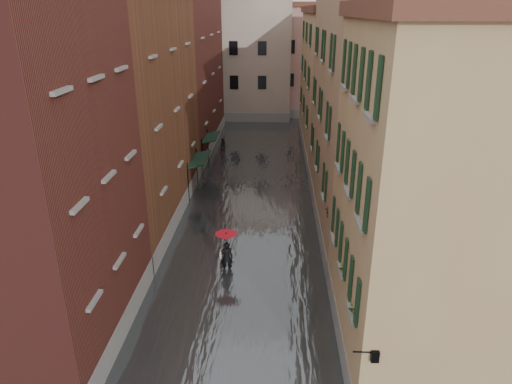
# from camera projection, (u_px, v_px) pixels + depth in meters

# --- Properties ---
(ground) EXTENTS (120.00, 120.00, 0.00)m
(ground) POSITION_uv_depth(u_px,v_px,m) (236.00, 308.00, 19.22)
(ground) COLOR #555558
(ground) RESTS_ON ground
(floodwater) EXTENTS (10.00, 60.00, 0.20)m
(floodwater) POSITION_uv_depth(u_px,v_px,m) (252.00, 192.00, 31.24)
(floodwater) COLOR #45494C
(floodwater) RESTS_ON ground
(building_left_near) EXTENTS (6.00, 8.00, 13.00)m
(building_left_near) POSITION_uv_depth(u_px,v_px,m) (19.00, 177.00, 15.24)
(building_left_near) COLOR maroon
(building_left_near) RESTS_ON ground
(building_left_mid) EXTENTS (6.00, 14.00, 12.50)m
(building_left_mid) POSITION_uv_depth(u_px,v_px,m) (123.00, 115.00, 25.53)
(building_left_mid) COLOR brown
(building_left_mid) RESTS_ON ground
(building_left_far) EXTENTS (6.00, 16.00, 14.00)m
(building_left_far) POSITION_uv_depth(u_px,v_px,m) (177.00, 69.00, 39.16)
(building_left_far) COLOR maroon
(building_left_far) RESTS_ON ground
(building_right_near) EXTENTS (6.00, 8.00, 11.50)m
(building_right_near) POSITION_uv_depth(u_px,v_px,m) (440.00, 205.00, 14.93)
(building_right_near) COLOR tan
(building_right_near) RESTS_ON ground
(building_right_mid) EXTENTS (6.00, 14.00, 13.00)m
(building_right_mid) POSITION_uv_depth(u_px,v_px,m) (376.00, 112.00, 24.86)
(building_right_mid) COLOR #9E7D5F
(building_right_mid) RESTS_ON ground
(building_right_far) EXTENTS (6.00, 16.00, 11.50)m
(building_right_far) POSITION_uv_depth(u_px,v_px,m) (340.00, 85.00, 39.04)
(building_right_far) COLOR tan
(building_right_far) RESTS_ON ground
(building_end_cream) EXTENTS (12.00, 9.00, 13.00)m
(building_end_cream) POSITION_uv_depth(u_px,v_px,m) (237.00, 59.00, 52.17)
(building_end_cream) COLOR #C6B19D
(building_end_cream) RESTS_ON ground
(building_end_pink) EXTENTS (10.00, 9.00, 12.00)m
(building_end_pink) POSITION_uv_depth(u_px,v_px,m) (315.00, 62.00, 53.83)
(building_end_pink) COLOR tan
(building_end_pink) RESTS_ON ground
(awning_near) EXTENTS (1.09, 3.35, 2.80)m
(awning_near) POSITION_uv_depth(u_px,v_px,m) (199.00, 160.00, 30.11)
(awning_near) COLOR black
(awning_near) RESTS_ON ground
(awning_far) EXTENTS (1.09, 3.09, 2.80)m
(awning_far) POSITION_uv_depth(u_px,v_px,m) (211.00, 138.00, 35.31)
(awning_far) COLOR black
(awning_far) RESTS_ON ground
(wall_lantern) EXTENTS (0.71, 0.22, 0.35)m
(wall_lantern) POSITION_uv_depth(u_px,v_px,m) (374.00, 355.00, 12.36)
(wall_lantern) COLOR black
(wall_lantern) RESTS_ON ground
(window_planters) EXTENTS (0.59, 8.26, 0.84)m
(window_planters) POSITION_uv_depth(u_px,v_px,m) (344.00, 251.00, 16.67)
(window_planters) COLOR brown
(window_planters) RESTS_ON ground
(pedestrian_main) EXTENTS (1.03, 1.03, 2.06)m
(pedestrian_main) POSITION_uv_depth(u_px,v_px,m) (226.00, 248.00, 21.41)
(pedestrian_main) COLOR black
(pedestrian_main) RESTS_ON ground
(pedestrian_far) EXTENTS (0.83, 0.70, 1.51)m
(pedestrian_far) POSITION_uv_depth(u_px,v_px,m) (223.00, 147.00, 39.16)
(pedestrian_far) COLOR black
(pedestrian_far) RESTS_ON ground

